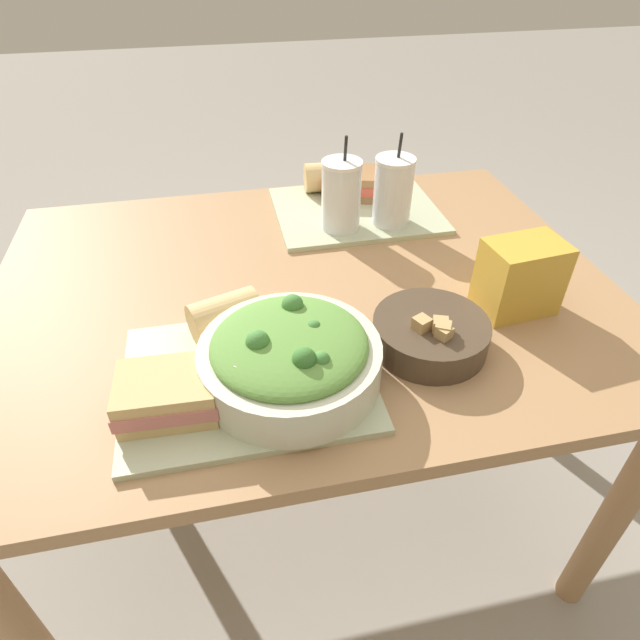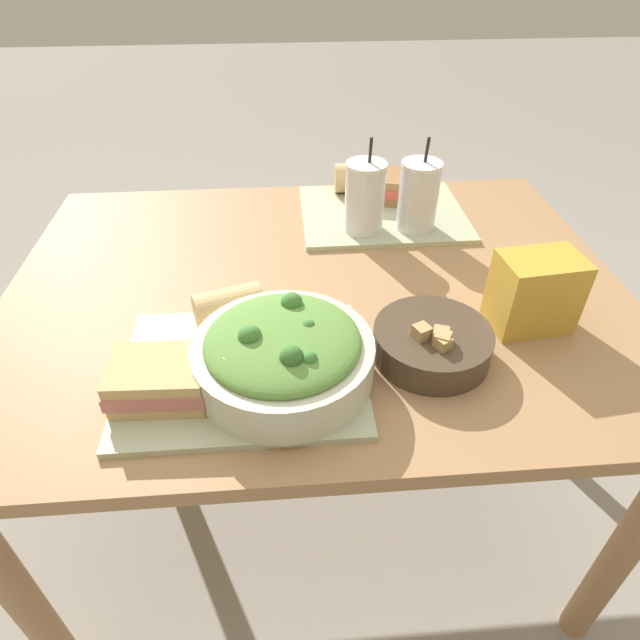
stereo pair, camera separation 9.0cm
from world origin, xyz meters
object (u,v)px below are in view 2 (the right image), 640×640
Objects in this scene: soup_bowl at (432,342)px; baguette_far at (356,178)px; sandwich_far at (381,185)px; chip_bag at (535,292)px; salad_bowl at (283,353)px; drink_cup_red at (418,198)px; drink_cup_dark at (365,199)px; baguette_near at (231,308)px; sandwich_near at (160,379)px.

baguette_far is at bearing 94.25° from soup_bowl.
chip_bag is (0.19, -0.53, 0.03)m from sandwich_far.
soup_bowl is 0.64m from baguette_far.
chip_bag is at bearing 20.54° from soup_bowl.
salad_bowl reaches higher than soup_bowl.
baguette_far is 0.50× the size of drink_cup_red.
drink_cup_dark reaches higher than drink_cup_red.
baguette_near is 0.53m from drink_cup_red.
baguette_near is at bearing 154.87° from baguette_far.
baguette_far is at bearing 62.91° from sandwich_near.
soup_bowl is at bearing -124.33° from baguette_near.
baguette_near is at bearing -140.85° from drink_cup_red.
chip_bag is (0.26, -0.36, -0.02)m from drink_cup_dark.
sandwich_far is (0.01, 0.60, 0.01)m from soup_bowl.
soup_bowl is at bearing 10.91° from sandwich_near.
drink_cup_red is at bearing 0.00° from drink_cup_dark.
sandwich_far is at bearing 67.69° from drink_cup_dark.
sandwich_near and sandwich_far have the same top height.
sandwich_near is 0.19m from baguette_near.
sandwich_far is 0.07m from baguette_far.
sandwich_far is at bearing 67.51° from salad_bowl.
salad_bowl is 2.11× the size of baguette_near.
drink_cup_dark is 1.45× the size of chip_bag.
chip_bag is (0.64, 0.14, 0.03)m from sandwich_near.
baguette_near is (-0.34, 0.10, 0.02)m from soup_bowl.
drink_cup_red is (0.07, 0.43, 0.06)m from soup_bowl.
salad_bowl reaches higher than sandwich_far.
drink_cup_red reaches higher than chip_bag.
soup_bowl is 0.36m from baguette_near.
chip_bag is at bearing -69.72° from drink_cup_red.
drink_cup_red is at bearing -147.03° from baguette_far.
chip_bag reaches higher than baguette_near.
drink_cup_red reaches higher than soup_bowl.
baguette_far is (0.21, 0.68, -0.01)m from salad_bowl.
drink_cup_dark is at bearing 54.47° from sandwich_near.
chip_bag reaches higher than baguette_far.
drink_cup_red is (0.41, 0.33, 0.04)m from baguette_near.
salad_bowl is 0.47m from chip_bag.
drink_cup_dark is (0.29, 0.33, 0.04)m from baguette_near.
sandwich_near is 1.02× the size of chip_bag.
drink_cup_dark is at bearing -95.60° from sandwich_far.
drink_cup_red reaches higher than sandwich_near.
sandwich_far is at bearing 103.57° from chip_bag.
baguette_near is at bearing 171.42° from chip_bag.
baguette_far is (-0.06, 0.04, 0.01)m from sandwich_far.
salad_bowl is 1.87× the size of sandwich_near.
drink_cup_red is (0.12, -0.20, 0.04)m from baguette_far.
salad_bowl reaches higher than sandwich_near.
soup_bowl is 1.47× the size of baguette_near.
sandwich_far is at bearing 88.77° from soup_bowl.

